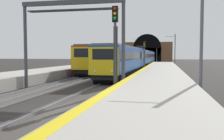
{
  "coord_description": "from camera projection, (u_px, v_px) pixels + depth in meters",
  "views": [
    {
      "loc": [
        -11.71,
        -5.12,
        2.82
      ],
      "look_at": [
        14.38,
        0.38,
        1.23
      ],
      "focal_mm": 40.38,
      "sensor_mm": 36.0,
      "label": 1
    }
  ],
  "objects": [
    {
      "name": "train_main_approaching",
      "position": [
        140.0,
        58.0,
        52.99
      ],
      "size": [
        63.78,
        3.31,
        4.79
      ],
      "rotation": [
        0.0,
        0.0,
        3.12
      ],
      "color": "#264C99",
      "rests_on": "ground_plane"
    },
    {
      "name": "railway_signal_near",
      "position": [
        115.0,
        43.0,
        16.57
      ],
      "size": [
        0.39,
        0.38,
        6.02
      ],
      "rotation": [
        0.0,
        0.0,
        3.14
      ],
      "color": "#38383D",
      "rests_on": "ground_plane"
    },
    {
      "name": "overhead_signal_gantry",
      "position": [
        72.0,
        22.0,
        20.48
      ],
      "size": [
        0.7,
        8.74,
        7.27
      ],
      "color": "#3F3F47",
      "rests_on": "ground_plane"
    },
    {
      "name": "railway_signal_mid",
      "position": [
        144.0,
        54.0,
        39.82
      ],
      "size": [
        0.39,
        0.38,
        4.99
      ],
      "rotation": [
        0.0,
        0.0,
        3.14
      ],
      "color": "#4C4C54",
      "rests_on": "ground_plane"
    },
    {
      "name": "tunnel_portal",
      "position": [
        147.0,
        52.0,
        106.58
      ],
      "size": [
        2.23,
        20.86,
        11.68
      ],
      "color": "brown",
      "rests_on": "ground_plane"
    },
    {
      "name": "catenary_mast_far",
      "position": [
        201.0,
        39.0,
        16.89
      ],
      "size": [
        0.22,
        2.21,
        7.62
      ],
      "color": "#595B60",
      "rests_on": "ground_plane"
    },
    {
      "name": "platform_right_edge_strip",
      "position": [
        106.0,
        92.0,
        12.12
      ],
      "size": [
        112.0,
        0.5,
        0.01
      ],
      "primitive_type": "cube",
      "color": "yellow",
      "rests_on": "platform_right"
    },
    {
      "name": "catenary_mast_near",
      "position": [
        175.0,
        50.0,
        62.42
      ],
      "size": [
        0.22,
        2.4,
        8.06
      ],
      "color": "#595B60",
      "rests_on": "ground_plane"
    },
    {
      "name": "ground_plane",
      "position": [
        61.0,
        111.0,
        12.66
      ],
      "size": [
        320.0,
        320.0,
        0.0
      ],
      "primitive_type": "plane",
      "color": "#282623"
    },
    {
      "name": "train_adjacent_platform",
      "position": [
        113.0,
        57.0,
        48.01
      ],
      "size": [
        36.93,
        2.99,
        4.16
      ],
      "rotation": [
        0.0,
        0.0,
        3.15
      ],
      "color": "maroon",
      "rests_on": "ground_plane"
    },
    {
      "name": "railway_signal_far",
      "position": [
        157.0,
        54.0,
        97.52
      ],
      "size": [
        0.39,
        0.38,
        5.63
      ],
      "rotation": [
        0.0,
        0.0,
        3.14
      ],
      "color": "#4C4C54",
      "rests_on": "ground_plane"
    },
    {
      "name": "track_main_line",
      "position": [
        61.0,
        110.0,
        12.66
      ],
      "size": [
        160.0,
        2.65,
        0.21
      ],
      "color": "#423D38",
      "rests_on": "ground_plane"
    },
    {
      "name": "platform_right",
      "position": [
        153.0,
        105.0,
        11.68
      ],
      "size": [
        112.0,
        5.0,
        1.01
      ],
      "primitive_type": "cube",
      "color": "#ADA89E",
      "rests_on": "ground_plane"
    }
  ]
}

